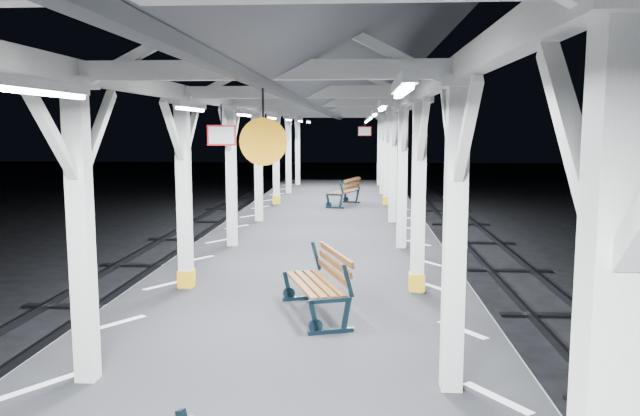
{
  "coord_description": "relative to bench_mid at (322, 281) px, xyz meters",
  "views": [
    {
      "loc": [
        1.0,
        -8.48,
        3.79
      ],
      "look_at": [
        0.23,
        3.85,
        2.2
      ],
      "focal_mm": 35.0,
      "sensor_mm": 36.0,
      "label": 1
    }
  ],
  "objects": [
    {
      "name": "ground",
      "position": [
        -0.46,
        -0.59,
        -1.52
      ],
      "size": [
        120.0,
        120.0,
        0.0
      ],
      "primitive_type": "plane",
      "color": "black",
      "rests_on": "ground"
    },
    {
      "name": "hazard_stripes_left",
      "position": [
        -2.91,
        -0.59,
        -0.51
      ],
      "size": [
        1.0,
        48.0,
        0.01
      ],
      "primitive_type": "cube",
      "color": "silver",
      "rests_on": "platform"
    },
    {
      "name": "bench_mid",
      "position": [
        0.0,
        0.0,
        0.0
      ],
      "size": [
        1.18,
        1.91,
        0.97
      ],
      "rotation": [
        0.0,
        0.0,
        0.32
      ],
      "color": "black",
      "rests_on": "platform"
    },
    {
      "name": "canopy",
      "position": [
        -0.46,
        -0.61,
        3.05
      ],
      "size": [
        5.4,
        49.0,
        4.65
      ],
      "color": "silver",
      "rests_on": "platform"
    },
    {
      "name": "bench_far",
      "position": [
        0.1,
        13.23,
        0.02
      ],
      "size": [
        1.22,
        1.98,
        1.01
      ],
      "rotation": [
        0.0,
        0.0,
        -0.32
      ],
      "color": "black",
      "rests_on": "platform"
    },
    {
      "name": "platform",
      "position": [
        -0.46,
        -0.59,
        -1.02
      ],
      "size": [
        6.0,
        50.0,
        1.0
      ],
      "primitive_type": "cube",
      "color": "black",
      "rests_on": "ground"
    },
    {
      "name": "hazard_stripes_right",
      "position": [
        1.99,
        -0.59,
        -0.51
      ],
      "size": [
        1.0,
        48.0,
        0.01
      ],
      "primitive_type": "cube",
      "color": "silver",
      "rests_on": "platform"
    }
  ]
}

